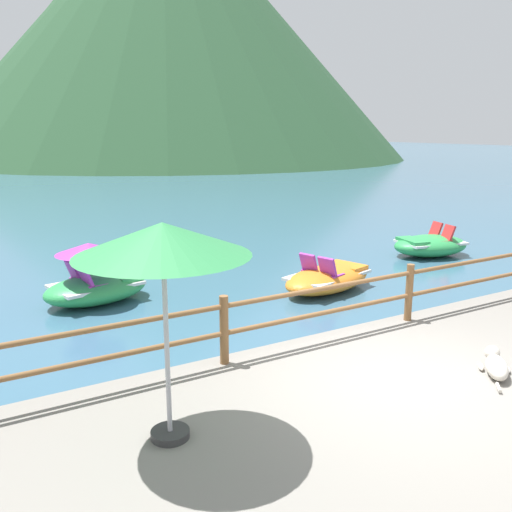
% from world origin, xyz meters
% --- Properties ---
extents(ground_plane, '(200.00, 200.00, 0.00)m').
position_xyz_m(ground_plane, '(0.00, 40.00, 0.00)').
color(ground_plane, '#38607A').
extents(dock_railing, '(23.92, 0.12, 0.95)m').
position_xyz_m(dock_railing, '(-0.00, 1.55, 0.97)').
color(dock_railing, brown).
rests_on(dock_railing, promenade_dock).
extents(beach_umbrella, '(1.70, 1.70, 2.24)m').
position_xyz_m(beach_umbrella, '(-3.02, 0.20, 2.45)').
color(beach_umbrella, '#B2B2B7').
rests_on(beach_umbrella, promenade_dock).
extents(dog_resting, '(0.83, 0.79, 0.26)m').
position_xyz_m(dog_resting, '(1.17, -0.51, 0.52)').
color(dog_resting, beige).
rests_on(dog_resting, promenade_dock).
extents(pedal_boat_0, '(2.41, 1.78, 0.90)m').
position_xyz_m(pedal_boat_0, '(6.99, 5.89, 0.31)').
color(pedal_boat_0, green).
rests_on(pedal_boat_0, ground).
extents(pedal_boat_1, '(2.39, 1.79, 1.26)m').
position_xyz_m(pedal_boat_1, '(-2.19, 6.38, 0.44)').
color(pedal_boat_1, green).
rests_on(pedal_boat_1, ground).
extents(pedal_boat_3, '(2.73, 1.89, 0.86)m').
position_xyz_m(pedal_boat_3, '(2.45, 4.66, 0.28)').
color(pedal_boat_3, orange).
rests_on(pedal_boat_3, ground).
extents(cliff_headland, '(55.61, 55.61, 30.79)m').
position_xyz_m(cliff_headland, '(19.37, 61.11, 14.45)').
color(cliff_headland, '#284C2D').
rests_on(cliff_headland, ground).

